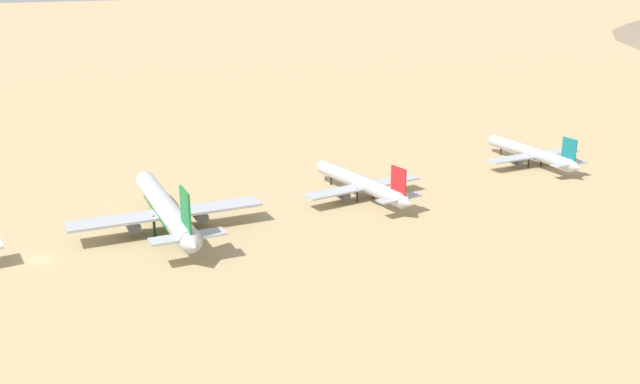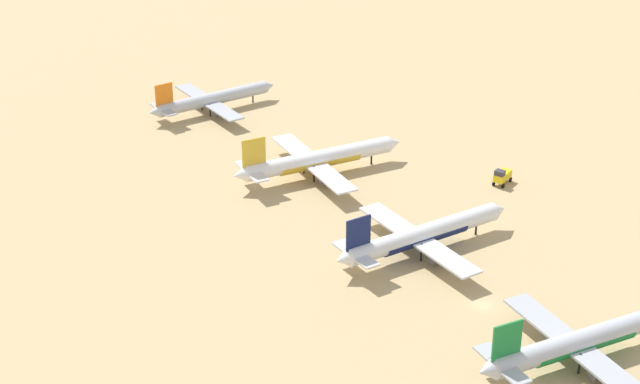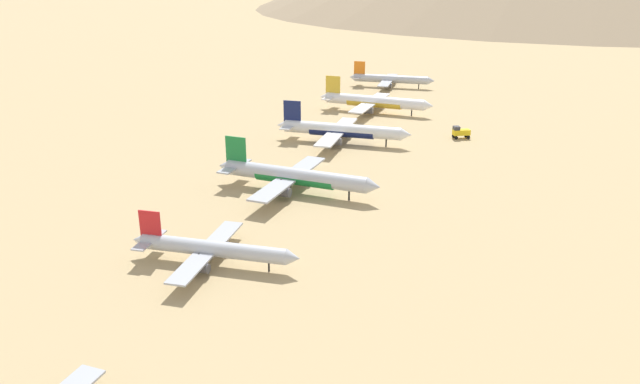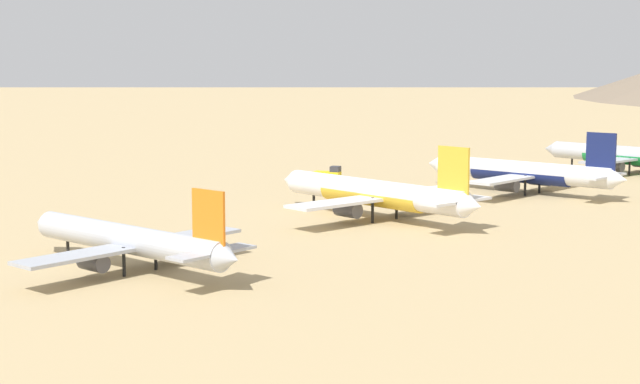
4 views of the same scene
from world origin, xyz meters
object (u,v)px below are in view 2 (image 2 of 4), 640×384
(parked_jet_4, at_px, (317,160))
(parked_jet_3, at_px, (422,235))
(parked_jet_2, at_px, (581,342))
(parked_jet_5, at_px, (212,99))
(service_truck, at_px, (502,176))

(parked_jet_4, bearing_deg, parked_jet_3, -92.29)
(parked_jet_2, distance_m, parked_jet_3, 43.87)
(parked_jet_2, xyz_separation_m, parked_jet_5, (-0.33, 133.29, -0.43))
(service_truck, bearing_deg, parked_jet_2, -120.49)
(parked_jet_5, distance_m, service_truck, 81.99)
(parked_jet_3, distance_m, parked_jet_4, 41.50)
(parked_jet_4, distance_m, service_truck, 41.96)
(parked_jet_4, distance_m, parked_jet_5, 48.02)
(parked_jet_3, distance_m, service_truck, 37.82)
(parked_jet_5, relative_size, service_truck, 6.51)
(parked_jet_3, relative_size, parked_jet_4, 0.98)
(parked_jet_4, bearing_deg, service_truck, -38.44)
(parked_jet_3, height_order, parked_jet_4, parked_jet_4)
(parked_jet_3, xyz_separation_m, parked_jet_4, (1.66, 41.46, 0.07))
(parked_jet_5, bearing_deg, service_truck, -64.54)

